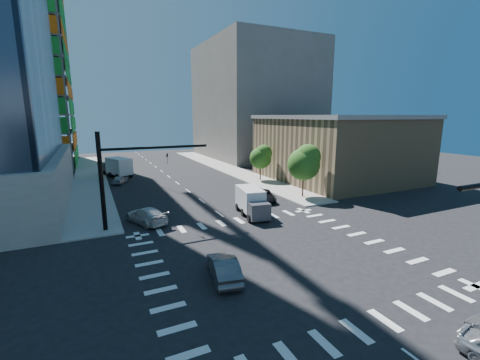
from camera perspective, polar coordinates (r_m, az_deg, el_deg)
ground at (r=25.17m, az=6.67°, el=-13.40°), size 160.00×160.00×0.00m
road_markings at (r=25.17m, az=6.67°, el=-13.39°), size 20.00×20.00×0.01m
sidewalk_ne at (r=65.11m, az=-2.57°, el=2.16°), size 5.00×60.00×0.15m
sidewalk_nw at (r=60.22m, az=-25.08°, el=0.33°), size 5.00×60.00×0.15m
commercial_building at (r=55.87m, az=16.80°, el=5.57°), size 20.50×22.50×10.60m
bg_building_ne at (r=84.11m, az=2.67°, el=13.76°), size 24.00×30.00×28.00m
signal_mast_nw at (r=31.30m, az=-20.79°, el=1.40°), size 10.20×0.40×9.00m
tree_south at (r=41.91m, az=11.49°, el=3.17°), size 4.16×4.16×6.82m
tree_north at (r=52.16m, az=3.84°, el=4.18°), size 3.54×3.52×5.78m
car_nb_far at (r=40.27m, az=4.38°, el=-2.79°), size 3.59×5.30×1.35m
car_sb_near at (r=33.32m, az=-16.32°, el=-6.07°), size 3.98×5.84×1.57m
car_sb_mid at (r=53.74m, az=-20.56°, el=0.08°), size 2.99×4.12×1.30m
car_sb_cross at (r=21.79m, az=-2.90°, el=-15.26°), size 2.41×4.80×1.51m
box_truck_near at (r=34.19m, az=2.25°, el=-4.34°), size 3.12×5.70×2.83m
box_truck_far at (r=60.21m, az=-21.11°, el=1.99°), size 4.80×6.90×3.33m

